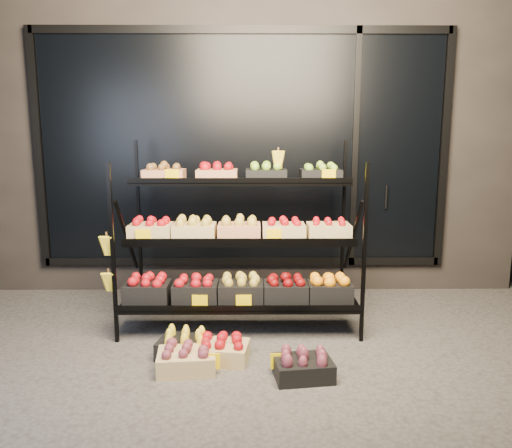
{
  "coord_description": "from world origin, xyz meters",
  "views": [
    {
      "loc": [
        0.11,
        -3.77,
        1.72
      ],
      "look_at": [
        0.14,
        0.55,
        0.94
      ],
      "focal_mm": 35.0,
      "sensor_mm": 36.0,
      "label": 1
    }
  ],
  "objects_px": {
    "floor_crate_left": "(186,358)",
    "floor_crate_midright": "(222,349)",
    "floor_crate_midleft": "(185,345)",
    "display_rack": "(239,240)"
  },
  "relations": [
    {
      "from": "display_rack",
      "to": "floor_crate_midleft",
      "type": "xyz_separation_m",
      "value": [
        -0.41,
        -0.7,
        -0.69
      ]
    },
    {
      "from": "floor_crate_midleft",
      "to": "floor_crate_midright",
      "type": "xyz_separation_m",
      "value": [
        0.3,
        -0.08,
        -0.0
      ]
    },
    {
      "from": "floor_crate_left",
      "to": "floor_crate_midright",
      "type": "xyz_separation_m",
      "value": [
        0.25,
        0.16,
        -0.0
      ]
    },
    {
      "from": "display_rack",
      "to": "floor_crate_left",
      "type": "height_order",
      "value": "display_rack"
    },
    {
      "from": "floor_crate_left",
      "to": "floor_crate_midleft",
      "type": "height_order",
      "value": "floor_crate_left"
    },
    {
      "from": "floor_crate_left",
      "to": "floor_crate_midleft",
      "type": "xyz_separation_m",
      "value": [
        -0.04,
        0.24,
        -0.0
      ]
    },
    {
      "from": "floor_crate_left",
      "to": "floor_crate_midleft",
      "type": "distance_m",
      "value": 0.25
    },
    {
      "from": "floor_crate_midleft",
      "to": "floor_crate_midright",
      "type": "bearing_deg",
      "value": -5.5
    },
    {
      "from": "floor_crate_left",
      "to": "floor_crate_midleft",
      "type": "bearing_deg",
      "value": 94.83
    },
    {
      "from": "floor_crate_left",
      "to": "floor_crate_midleft",
      "type": "relative_size",
      "value": 1.0
    }
  ]
}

